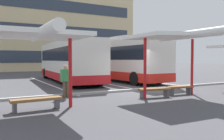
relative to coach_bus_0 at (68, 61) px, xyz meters
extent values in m
plane|color=#47474C|center=(2.01, -7.94, -1.72)|extent=(160.00, 160.00, 0.00)
cube|color=#D1BC8C|center=(2.01, 26.50, 6.63)|extent=(34.34, 15.47, 16.68)
cube|color=#2D3847|center=(2.01, 18.73, 0.58)|extent=(31.60, 0.08, 1.84)
cube|color=#2D3847|center=(2.01, 18.73, 4.75)|extent=(31.60, 0.08, 1.84)
cube|color=#2D3847|center=(2.01, 18.73, 8.92)|extent=(31.60, 0.08, 1.84)
cube|color=silver|center=(0.00, 0.00, 0.06)|extent=(3.30, 11.63, 3.00)
cube|color=red|center=(0.00, 0.00, -1.15)|extent=(3.35, 11.67, 0.59)
cube|color=black|center=(0.00, 0.00, 0.53)|extent=(3.28, 10.71, 0.97)
cube|color=black|center=(0.36, 5.70, 0.42)|extent=(2.28, 0.22, 1.80)
cube|color=silver|center=(-0.09, -1.43, 1.74)|extent=(1.69, 2.29, 0.36)
cylinder|color=black|center=(-0.94, 4.21, -1.22)|extent=(0.36, 1.02, 1.00)
cylinder|color=black|center=(1.45, 4.06, -1.22)|extent=(0.36, 1.02, 1.00)
cylinder|color=black|center=(-1.45, -4.06, -1.22)|extent=(0.36, 1.02, 1.00)
cylinder|color=black|center=(0.94, -4.21, -1.22)|extent=(0.36, 1.02, 1.00)
cube|color=silver|center=(4.06, -0.90, 0.14)|extent=(3.15, 12.15, 3.15)
cube|color=red|center=(4.06, -0.90, -1.12)|extent=(3.20, 12.19, 0.64)
cube|color=black|center=(4.06, -0.90, 0.64)|extent=(3.13, 11.19, 1.03)
cube|color=black|center=(3.71, 5.07, 0.51)|extent=(2.17, 0.20, 1.89)
cube|color=silver|center=(4.14, -2.40, 1.89)|extent=(1.60, 2.28, 0.36)
cylinder|color=black|center=(2.67, 3.44, -1.22)|extent=(0.36, 1.02, 1.00)
cylinder|color=black|center=(4.94, 3.57, -1.22)|extent=(0.36, 1.02, 1.00)
cylinder|color=black|center=(3.18, -5.37, -1.22)|extent=(0.36, 1.02, 1.00)
cylinder|color=black|center=(5.44, -5.24, -1.22)|extent=(0.36, 1.02, 1.00)
cube|color=white|center=(-2.02, -0.95, -1.71)|extent=(0.16, 14.00, 0.01)
cube|color=white|center=(2.01, -0.95, -1.71)|extent=(0.16, 14.00, 0.01)
cube|color=white|center=(6.03, -0.95, -1.71)|extent=(0.16, 14.00, 0.01)
cylinder|color=red|center=(-3.29, -10.33, -0.37)|extent=(0.14, 0.14, 2.69)
cube|color=white|center=(-4.60, -10.33, 1.05)|extent=(3.60, 2.83, 0.17)
cylinder|color=white|center=(-4.60, -11.59, 1.02)|extent=(0.36, 3.60, 0.36)
cube|color=brown|center=(-4.60, -10.35, -1.32)|extent=(1.84, 0.51, 0.10)
cube|color=#4C4C51|center=(-5.36, -10.39, -1.54)|extent=(0.14, 0.34, 0.35)
cube|color=#4C4C51|center=(-3.84, -10.32, -1.54)|extent=(0.14, 0.34, 0.35)
cylinder|color=red|center=(0.43, -10.20, -0.24)|extent=(0.14, 0.14, 2.96)
cylinder|color=red|center=(3.56, -10.20, -0.24)|extent=(0.14, 0.14, 2.96)
cube|color=white|center=(1.99, -10.20, 1.32)|extent=(4.14, 3.02, 0.35)
cylinder|color=white|center=(1.99, -11.56, 1.29)|extent=(0.36, 4.13, 0.36)
cube|color=brown|center=(1.09, -10.11, -1.32)|extent=(1.69, 0.64, 0.10)
cube|color=#4C4C51|center=(0.43, -10.02, -1.54)|extent=(0.16, 0.35, 0.35)
cube|color=#4C4C51|center=(1.76, -10.20, -1.54)|extent=(0.16, 0.35, 0.35)
cube|color=brown|center=(2.89, -10.01, -1.32)|extent=(1.54, 0.53, 0.10)
cube|color=#4C4C51|center=(2.29, -9.97, -1.54)|extent=(0.15, 0.34, 0.35)
cube|color=#4C4C51|center=(3.50, -10.06, -1.54)|extent=(0.15, 0.34, 0.35)
cube|color=#ADADA8|center=(2.01, -7.63, -1.66)|extent=(44.00, 0.24, 0.12)
cylinder|color=brown|center=(-2.83, -8.01, -1.32)|extent=(0.14, 0.14, 0.79)
cylinder|color=brown|center=(-2.67, -7.98, -1.32)|extent=(0.14, 0.14, 0.79)
cube|color=#338C4C|center=(-2.75, -8.00, -0.62)|extent=(0.50, 0.30, 0.60)
sphere|color=tan|center=(-2.75, -8.00, -0.22)|extent=(0.21, 0.21, 0.21)
camera|label=1|loc=(-6.27, -19.15, 0.15)|focal=37.57mm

